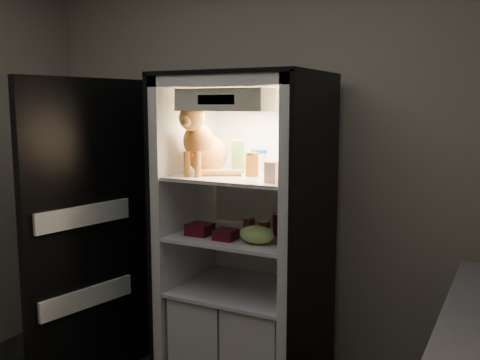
% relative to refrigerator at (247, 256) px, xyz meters
% --- Properties ---
extents(room_shell, '(3.60, 3.60, 3.60)m').
position_rel_refrigerator_xyz_m(room_shell, '(0.00, -1.38, 0.83)').
color(room_shell, white).
rests_on(room_shell, floor).
extents(refrigerator, '(0.90, 0.72, 1.88)m').
position_rel_refrigerator_xyz_m(refrigerator, '(0.00, 0.00, 0.00)').
color(refrigerator, white).
rests_on(refrigerator, floor).
extents(fridge_door, '(0.22, 0.87, 1.85)m').
position_rel_refrigerator_xyz_m(fridge_door, '(-0.85, -0.44, 0.12)').
color(fridge_door, black).
rests_on(fridge_door, floor).
extents(tabby_cat, '(0.37, 0.42, 0.44)m').
position_rel_refrigerator_xyz_m(tabby_cat, '(-0.22, -0.14, 0.66)').
color(tabby_cat, '#B45B17').
rests_on(tabby_cat, refrigerator).
extents(parmesan_shaker, '(0.08, 0.08, 0.20)m').
position_rel_refrigerator_xyz_m(parmesan_shaker, '(-0.07, 0.00, 0.60)').
color(parmesan_shaker, green).
rests_on(parmesan_shaker, refrigerator).
extents(mayo_tub, '(0.10, 0.10, 0.14)m').
position_rel_refrigerator_xyz_m(mayo_tub, '(0.02, 0.11, 0.57)').
color(mayo_tub, white).
rests_on(mayo_tub, refrigerator).
extents(salsa_jar, '(0.08, 0.08, 0.14)m').
position_rel_refrigerator_xyz_m(salsa_jar, '(0.07, -0.08, 0.57)').
color(salsa_jar, maroon).
rests_on(salsa_jar, refrigerator).
extents(pepper_jar, '(0.12, 0.12, 0.20)m').
position_rel_refrigerator_xyz_m(pepper_jar, '(0.30, -0.01, 0.60)').
color(pepper_jar, maroon).
rests_on(pepper_jar, refrigerator).
extents(cream_carton, '(0.06, 0.06, 0.11)m').
position_rel_refrigerator_xyz_m(cream_carton, '(0.27, -0.25, 0.55)').
color(cream_carton, white).
rests_on(cream_carton, refrigerator).
extents(soda_can_a, '(0.07, 0.07, 0.13)m').
position_rel_refrigerator_xyz_m(soda_can_a, '(0.20, 0.01, 0.21)').
color(soda_can_a, black).
rests_on(soda_can_a, refrigerator).
extents(soda_can_b, '(0.06, 0.06, 0.12)m').
position_rel_refrigerator_xyz_m(soda_can_b, '(0.26, -0.06, 0.21)').
color(soda_can_b, black).
rests_on(soda_can_b, refrigerator).
extents(soda_can_c, '(0.06, 0.06, 0.12)m').
position_rel_refrigerator_xyz_m(soda_can_c, '(0.18, -0.15, 0.21)').
color(soda_can_c, black).
rests_on(soda_can_c, refrigerator).
extents(condiment_jar, '(0.07, 0.07, 0.10)m').
position_rel_refrigerator_xyz_m(condiment_jar, '(0.02, -0.01, 0.20)').
color(condiment_jar, brown).
rests_on(condiment_jar, refrigerator).
extents(grape_bag, '(0.20, 0.14, 0.10)m').
position_rel_refrigerator_xyz_m(grape_bag, '(0.17, -0.22, 0.20)').
color(grape_bag, '#95C059').
rests_on(grape_bag, refrigerator).
extents(berry_box_left, '(0.13, 0.13, 0.07)m').
position_rel_refrigerator_xyz_m(berry_box_left, '(-0.21, -0.20, 0.18)').
color(berry_box_left, '#510D19').
rests_on(berry_box_left, refrigerator).
extents(berry_box_right, '(0.12, 0.12, 0.06)m').
position_rel_refrigerator_xyz_m(berry_box_right, '(-0.02, -0.22, 0.18)').
color(berry_box_right, '#510D19').
rests_on(berry_box_right, refrigerator).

